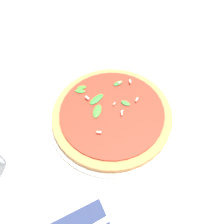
% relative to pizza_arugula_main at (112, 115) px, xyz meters
% --- Properties ---
extents(ground_plane, '(6.00, 6.00, 0.00)m').
position_rel_pizza_arugula_main_xyz_m(ground_plane, '(0.02, 0.01, -0.02)').
color(ground_plane, silver).
extents(pizza_arugula_main, '(0.34, 0.34, 0.05)m').
position_rel_pizza_arugula_main_xyz_m(pizza_arugula_main, '(0.00, 0.00, 0.00)').
color(pizza_arugula_main, silver).
rests_on(pizza_arugula_main, ground_plane).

